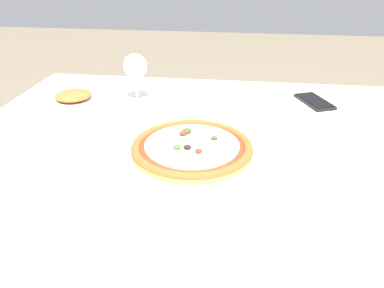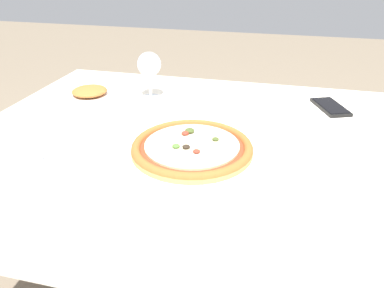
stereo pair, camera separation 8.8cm
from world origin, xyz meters
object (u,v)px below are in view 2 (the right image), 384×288
Objects in this scene: wine_glass_far_left at (149,66)px; side_plate at (90,94)px; dining_table at (233,170)px; pizza_plate at (192,149)px; fork at (29,166)px; cell_phone at (330,107)px.

side_plate is at bearing -168.34° from wine_glass_far_left.
pizza_plate is at bearing -140.17° from dining_table.
wine_glass_far_left reaches higher than side_plate.
fork is at bearing -153.32° from dining_table.
pizza_plate is 0.52m from side_plate.
wine_glass_far_left is (-0.22, 0.34, 0.09)m from pizza_plate.
pizza_plate reaches higher than side_plate.
pizza_plate is 0.52m from cell_phone.
dining_table is 0.45m from wine_glass_far_left.
cell_phone is at bearing 6.76° from side_plate.
pizza_plate is 2.04× the size of wine_glass_far_left.
cell_phone is at bearing 50.82° from dining_table.
pizza_plate is 0.42m from wine_glass_far_left.
wine_glass_far_left is 0.58m from cell_phone.
wine_glass_far_left is (-0.31, 0.26, 0.18)m from dining_table.
pizza_plate is 0.37m from fork.
dining_table is 4.59× the size of pizza_plate.
wine_glass_far_left reaches higher than cell_phone.
cell_phone is (0.35, 0.39, -0.01)m from pizza_plate.
side_plate is at bearing 156.76° from dining_table.
wine_glass_far_left is at bearing 75.76° from fork.
fork is 0.45m from side_plate.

